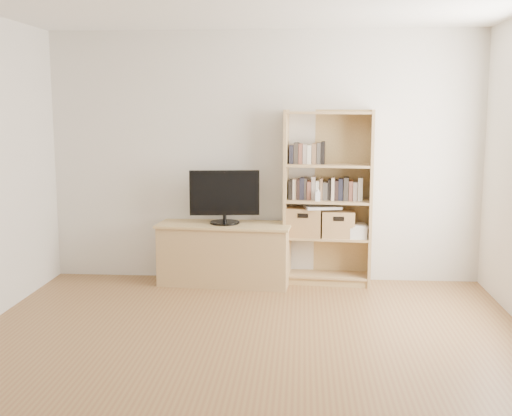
# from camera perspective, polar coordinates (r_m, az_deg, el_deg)

# --- Properties ---
(floor) EXTENTS (4.50, 5.00, 0.01)m
(floor) POSITION_cam_1_polar(r_m,az_deg,el_deg) (4.59, -1.24, -14.40)
(floor) COLOR brown
(floor) RESTS_ON ground
(back_wall) EXTENTS (4.50, 0.02, 2.60)m
(back_wall) POSITION_cam_1_polar(r_m,az_deg,el_deg) (6.72, 0.73, 4.55)
(back_wall) COLOR silver
(back_wall) RESTS_ON floor
(front_wall) EXTENTS (4.50, 0.02, 2.60)m
(front_wall) POSITION_cam_1_polar(r_m,az_deg,el_deg) (1.81, -8.90, -7.79)
(front_wall) COLOR silver
(front_wall) RESTS_ON floor
(tv_stand) EXTENTS (1.36, 0.61, 0.61)m
(tv_stand) POSITION_cam_1_polar(r_m,az_deg,el_deg) (6.66, -2.78, -4.17)
(tv_stand) COLOR tan
(tv_stand) RESTS_ON floor
(bookshelf) EXTENTS (0.92, 0.39, 1.79)m
(bookshelf) POSITION_cam_1_polar(r_m,az_deg,el_deg) (6.60, 6.42, 0.89)
(bookshelf) COLOR tan
(bookshelf) RESTS_ON floor
(television) EXTENTS (0.71, 0.13, 0.56)m
(television) POSITION_cam_1_polar(r_m,az_deg,el_deg) (6.55, -2.82, 1.03)
(television) COLOR black
(television) RESTS_ON tv_stand
(books_row_mid) EXTENTS (0.85, 0.20, 0.23)m
(books_row_mid) POSITION_cam_1_polar(r_m,az_deg,el_deg) (6.61, 6.44, 1.71)
(books_row_mid) COLOR black
(books_row_mid) RESTS_ON bookshelf
(books_row_upper) EXTENTS (0.39, 0.18, 0.20)m
(books_row_upper) POSITION_cam_1_polar(r_m,az_deg,el_deg) (6.58, 4.76, 4.82)
(books_row_upper) COLOR black
(books_row_upper) RESTS_ON bookshelf
(baby_monitor) EXTENTS (0.05, 0.03, 0.10)m
(baby_monitor) POSITION_cam_1_polar(r_m,az_deg,el_deg) (6.50, 5.51, 1.03)
(baby_monitor) COLOR white
(baby_monitor) RESTS_ON bookshelf
(basket_left) EXTENTS (0.39, 0.33, 0.29)m
(basket_left) POSITION_cam_1_polar(r_m,az_deg,el_deg) (6.65, 4.33, -1.22)
(basket_left) COLOR olive
(basket_left) RESTS_ON bookshelf
(basket_right) EXTENTS (0.34, 0.28, 0.27)m
(basket_right) POSITION_cam_1_polar(r_m,az_deg,el_deg) (6.63, 7.33, -1.40)
(basket_right) COLOR olive
(basket_right) RESTS_ON bookshelf
(laptop) EXTENTS (0.40, 0.31, 0.03)m
(laptop) POSITION_cam_1_polar(r_m,az_deg,el_deg) (6.59, 5.92, 0.09)
(laptop) COLOR silver
(laptop) RESTS_ON basket_left
(magazine_stack) EXTENTS (0.17, 0.25, 0.11)m
(magazine_stack) POSITION_cam_1_polar(r_m,az_deg,el_deg) (6.65, 9.03, -2.09)
(magazine_stack) COLOR beige
(magazine_stack) RESTS_ON bookshelf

